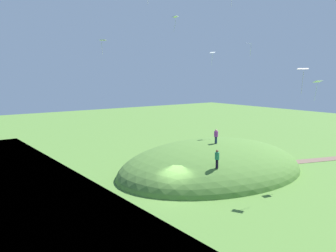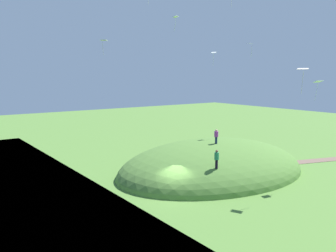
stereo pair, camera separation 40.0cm
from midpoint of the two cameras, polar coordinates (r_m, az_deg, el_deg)
The scene contains 11 objects.
ground_plane at distance 33.39m, azimuth 0.79°, elevation -11.01°, with size 160.00×160.00×0.00m, color #527D34.
grass_hill at distance 41.37m, azimuth 6.79°, elevation -7.26°, with size 23.26×16.85×7.27m, color #517C35.
dirt_path at distance 48.93m, azimuth 20.80°, elevation -5.30°, with size 15.07×1.76×0.04m, color brown.
person_near_shore at distance 38.91m, azimuth 7.41°, elevation -1.37°, with size 0.59×0.59×1.58m.
person_watching_kites at distance 33.51m, azimuth 7.53°, elevation -4.90°, with size 0.58×0.58×1.78m.
kite_0 at distance 52.74m, azimuth 6.91°, elevation 11.43°, with size 0.74×0.87×1.91m.
kite_1 at distance 33.79m, azimuth 20.46°, elevation 8.33°, with size 0.98×1.12×2.25m.
kite_2 at distance 39.87m, azimuth 0.86°, elevation 16.90°, with size 0.81×0.72×1.66m.
kite_5 at distance 37.74m, azimuth 22.55°, elevation 6.43°, with size 0.96×0.73×1.99m.
kite_7 at distance 45.27m, azimuth -10.65°, elevation 13.27°, with size 1.28×1.32×1.79m.
kite_8 at distance 45.16m, azimuth 12.56°, elevation 12.59°, with size 0.69×0.63×1.69m.
Camera 1 is at (-19.22, -25.01, 10.98)m, focal length 38.06 mm.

